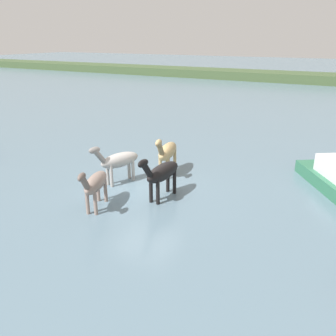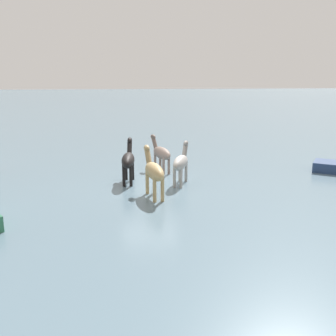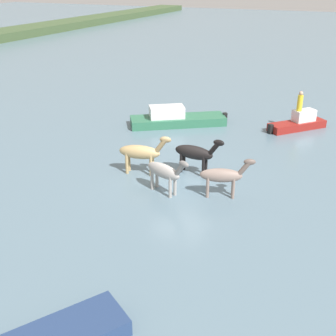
{
  "view_description": "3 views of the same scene",
  "coord_description": "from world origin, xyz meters",
  "px_view_note": "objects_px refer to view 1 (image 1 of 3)",
  "views": [
    {
      "loc": [
        6.96,
        -11.11,
        5.84
      ],
      "look_at": [
        0.66,
        0.65,
        0.88
      ],
      "focal_mm": 37.74,
      "sensor_mm": 36.0,
      "label": 1
    },
    {
      "loc": [
        0.96,
        17.61,
        4.97
      ],
      "look_at": [
        -0.78,
        0.87,
        0.93
      ],
      "focal_mm": 42.9,
      "sensor_mm": 36.0,
      "label": 2
    },
    {
      "loc": [
        -16.3,
        -6.64,
        8.63
      ],
      "look_at": [
        -0.96,
        0.22,
        0.96
      ],
      "focal_mm": 45.51,
      "sensor_mm": 36.0,
      "label": 3
    }
  ],
  "objects_px": {
    "horse_pinto_flank": "(162,173)",
    "horse_rear_stallion": "(118,161)",
    "horse_dun_straggler": "(95,184)",
    "horse_mid_herd": "(167,152)"
  },
  "relations": [
    {
      "from": "horse_rear_stallion",
      "to": "horse_dun_straggler",
      "type": "xyz_separation_m",
      "value": [
        0.69,
        -2.36,
        -0.02
      ]
    },
    {
      "from": "horse_dun_straggler",
      "to": "horse_rear_stallion",
      "type": "bearing_deg",
      "value": 177.53
    },
    {
      "from": "horse_pinto_flank",
      "to": "horse_rear_stallion",
      "type": "bearing_deg",
      "value": -97.13
    },
    {
      "from": "horse_rear_stallion",
      "to": "horse_dun_straggler",
      "type": "bearing_deg",
      "value": 36.39
    },
    {
      "from": "horse_rear_stallion",
      "to": "horse_mid_herd",
      "type": "height_order",
      "value": "horse_mid_herd"
    },
    {
      "from": "horse_mid_herd",
      "to": "horse_dun_straggler",
      "type": "bearing_deg",
      "value": -19.91
    },
    {
      "from": "horse_pinto_flank",
      "to": "horse_rear_stallion",
      "type": "distance_m",
      "value": 2.41
    },
    {
      "from": "horse_rear_stallion",
      "to": "horse_mid_herd",
      "type": "relative_size",
      "value": 0.91
    },
    {
      "from": "horse_dun_straggler",
      "to": "horse_pinto_flank",
      "type": "bearing_deg",
      "value": 119.37
    },
    {
      "from": "horse_pinto_flank",
      "to": "horse_dun_straggler",
      "type": "height_order",
      "value": "horse_pinto_flank"
    }
  ]
}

